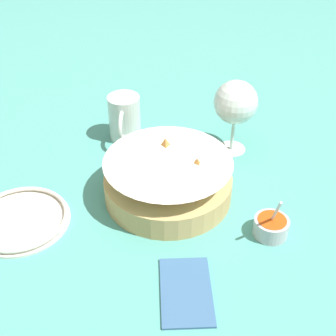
# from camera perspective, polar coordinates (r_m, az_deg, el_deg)

# --- Properties ---
(ground_plane) EXTENTS (4.00, 4.00, 0.00)m
(ground_plane) POSITION_cam_1_polar(r_m,az_deg,el_deg) (0.91, 0.70, -3.78)
(ground_plane) COLOR teal
(food_basket) EXTENTS (0.24, 0.24, 0.10)m
(food_basket) POSITION_cam_1_polar(r_m,az_deg,el_deg) (0.89, -0.00, -1.47)
(food_basket) COLOR tan
(food_basket) RESTS_ON ground_plane
(sauce_cup) EXTENTS (0.07, 0.06, 0.11)m
(sauce_cup) POSITION_cam_1_polar(r_m,az_deg,el_deg) (0.85, 12.46, -6.92)
(sauce_cup) COLOR #B7B7BC
(sauce_cup) RESTS_ON ground_plane
(wine_glass) EXTENTS (0.09, 0.09, 0.16)m
(wine_glass) POSITION_cam_1_polar(r_m,az_deg,el_deg) (0.99, 8.25, 7.74)
(wine_glass) COLOR silver
(wine_glass) RESTS_ON ground_plane
(beer_mug) EXTENTS (0.11, 0.07, 0.10)m
(beer_mug) POSITION_cam_1_polar(r_m,az_deg,el_deg) (1.06, -5.33, 5.92)
(beer_mug) COLOR silver
(beer_mug) RESTS_ON ground_plane
(side_plate) EXTENTS (0.18, 0.18, 0.01)m
(side_plate) POSITION_cam_1_polar(r_m,az_deg,el_deg) (0.90, -17.56, -5.95)
(side_plate) COLOR silver
(side_plate) RESTS_ON ground_plane
(napkin) EXTENTS (0.14, 0.09, 0.01)m
(napkin) POSITION_cam_1_polar(r_m,az_deg,el_deg) (0.75, 2.23, -14.67)
(napkin) COLOR #38608E
(napkin) RESTS_ON ground_plane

